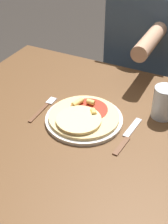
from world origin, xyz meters
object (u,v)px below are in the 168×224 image
(dining_table, at_px, (89,148))
(plate, at_px, (84,119))
(knife, at_px, (127,136))
(pizza, at_px, (83,116))
(drinking_glass, at_px, (164,103))
(fork, at_px, (44,107))
(person_diner, at_px, (141,53))

(dining_table, distance_m, plate, 0.11)
(knife, bearing_deg, pizza, 177.15)
(pizza, height_order, drinking_glass, drinking_glass)
(plate, distance_m, knife, 0.18)
(drinking_glass, bearing_deg, pizza, -146.92)
(knife, height_order, drinking_glass, drinking_glass)
(knife, bearing_deg, fork, 177.14)
(fork, relative_size, person_diner, 0.15)
(pizza, xyz_separation_m, knife, (0.18, -0.01, -0.02))
(fork, xyz_separation_m, person_diner, (0.17, 0.69, -0.03))
(dining_table, bearing_deg, knife, 9.21)
(plate, relative_size, knife, 1.30)
(dining_table, bearing_deg, plate, 137.95)
(plate, relative_size, person_diner, 0.24)
(dining_table, bearing_deg, fork, 169.63)
(dining_table, relative_size, drinking_glass, 9.94)
(dining_table, height_order, fork, fork)
(plate, distance_m, drinking_glass, 0.30)
(fork, distance_m, drinking_glass, 0.46)
(knife, bearing_deg, person_diner, 104.25)
(plate, height_order, pizza, pizza)
(knife, xyz_separation_m, person_diner, (-0.18, 0.70, -0.03))
(pizza, bearing_deg, plate, 82.16)
(plate, distance_m, person_diner, 0.69)
(pizza, relative_size, person_diner, 0.22)
(dining_table, xyz_separation_m, person_diner, (-0.04, 0.73, 0.07))
(dining_table, xyz_separation_m, fork, (-0.22, 0.04, 0.09))
(plate, bearing_deg, dining_table, -42.05)
(drinking_glass, bearing_deg, knife, -113.17)
(plate, height_order, fork, plate)
(fork, distance_m, person_diner, 0.71)
(fork, height_order, person_diner, person_diner)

